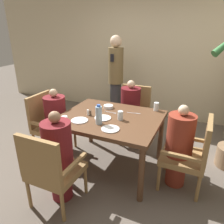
{
  "coord_description": "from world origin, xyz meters",
  "views": [
    {
      "loc": [
        1.11,
        -2.41,
        1.91
      ],
      "look_at": [
        0.0,
        0.05,
        0.81
      ],
      "focal_mm": 35.0,
      "sensor_mm": 36.0,
      "label": 1
    }
  ],
  "objects_px": {
    "diner_in_left_chair": "(56,121)",
    "plate_main_right": "(103,118)",
    "plate_main_left": "(80,120)",
    "glass_tall_mid": "(156,107)",
    "diner_in_near_chair": "(59,156)",
    "standing_host": "(116,77)",
    "bowl_small": "(108,107)",
    "plate_dessert_center": "(110,129)",
    "teacup_with_saucer": "(65,119)",
    "chair_near_corner": "(51,169)",
    "water_bottle": "(99,115)",
    "chair_left_side": "(49,122)",
    "diner_in_right_chair": "(179,146)",
    "chair_far_side": "(133,112)",
    "chair_right_side": "(191,152)",
    "diner_in_far_chair": "(130,111)",
    "glass_tall_near": "(120,115)"
  },
  "relations": [
    {
      "from": "chair_left_side",
      "to": "diner_in_near_chair",
      "type": "bearing_deg",
      "value": -44.98
    },
    {
      "from": "teacup_with_saucer",
      "to": "chair_left_side",
      "type": "bearing_deg",
      "value": 147.85
    },
    {
      "from": "chair_left_side",
      "to": "chair_far_side",
      "type": "xyz_separation_m",
      "value": [
        1.06,
        0.94,
        0.0
      ]
    },
    {
      "from": "plate_main_left",
      "to": "glass_tall_mid",
      "type": "relative_size",
      "value": 1.83
    },
    {
      "from": "chair_near_corner",
      "to": "plate_dessert_center",
      "type": "xyz_separation_m",
      "value": [
        0.42,
        0.6,
        0.28
      ]
    },
    {
      "from": "plate_main_left",
      "to": "glass_tall_near",
      "type": "distance_m",
      "value": 0.52
    },
    {
      "from": "diner_in_left_chair",
      "to": "water_bottle",
      "type": "bearing_deg",
      "value": -16.06
    },
    {
      "from": "bowl_small",
      "to": "glass_tall_mid",
      "type": "xyz_separation_m",
      "value": [
        0.66,
        0.19,
        0.04
      ]
    },
    {
      "from": "diner_in_right_chair",
      "to": "standing_host",
      "type": "xyz_separation_m",
      "value": [
        -1.49,
        1.52,
        0.37
      ]
    },
    {
      "from": "plate_main_left",
      "to": "diner_in_left_chair",
      "type": "bearing_deg",
      "value": 155.47
    },
    {
      "from": "diner_in_near_chair",
      "to": "plate_dessert_center",
      "type": "xyz_separation_m",
      "value": [
        0.42,
        0.46,
        0.21
      ]
    },
    {
      "from": "chair_left_side",
      "to": "diner_in_left_chair",
      "type": "distance_m",
      "value": 0.15
    },
    {
      "from": "glass_tall_mid",
      "to": "bowl_small",
      "type": "bearing_deg",
      "value": -163.94
    },
    {
      "from": "diner_in_far_chair",
      "to": "standing_host",
      "type": "bearing_deg",
      "value": 128.65
    },
    {
      "from": "chair_far_side",
      "to": "diner_in_far_chair",
      "type": "distance_m",
      "value": 0.16
    },
    {
      "from": "diner_in_left_chair",
      "to": "standing_host",
      "type": "distance_m",
      "value": 1.6
    },
    {
      "from": "diner_in_left_chair",
      "to": "chair_right_side",
      "type": "xyz_separation_m",
      "value": [
        1.97,
        -0.0,
        -0.04
      ]
    },
    {
      "from": "teacup_with_saucer",
      "to": "plate_main_right",
      "type": "bearing_deg",
      "value": 36.19
    },
    {
      "from": "teacup_with_saucer",
      "to": "chair_far_side",
      "type": "bearing_deg",
      "value": 70.58
    },
    {
      "from": "diner_in_near_chair",
      "to": "standing_host",
      "type": "xyz_separation_m",
      "value": [
        -0.32,
        2.31,
        0.36
      ]
    },
    {
      "from": "diner_in_far_chair",
      "to": "bowl_small",
      "type": "relative_size",
      "value": 7.74
    },
    {
      "from": "chair_near_corner",
      "to": "bowl_small",
      "type": "xyz_separation_m",
      "value": [
        0.1,
        1.23,
        0.29
      ]
    },
    {
      "from": "plate_dessert_center",
      "to": "teacup_with_saucer",
      "type": "xyz_separation_m",
      "value": [
        -0.62,
        -0.04,
        0.03
      ]
    },
    {
      "from": "chair_far_side",
      "to": "chair_right_side",
      "type": "distance_m",
      "value": 1.41
    },
    {
      "from": "plate_dessert_center",
      "to": "diner_in_near_chair",
      "type": "bearing_deg",
      "value": -132.29
    },
    {
      "from": "chair_far_side",
      "to": "diner_in_right_chair",
      "type": "distance_m",
      "value": 1.31
    },
    {
      "from": "standing_host",
      "to": "plate_main_left",
      "type": "bearing_deg",
      "value": -81.26
    },
    {
      "from": "diner_in_right_chair",
      "to": "plate_dessert_center",
      "type": "relative_size",
      "value": 4.97
    },
    {
      "from": "diner_in_left_chair",
      "to": "diner_in_right_chair",
      "type": "xyz_separation_m",
      "value": [
        1.82,
        0.0,
        0.02
      ]
    },
    {
      "from": "diner_in_far_chair",
      "to": "chair_near_corner",
      "type": "relative_size",
      "value": 1.17
    },
    {
      "from": "diner_in_left_chair",
      "to": "bowl_small",
      "type": "xyz_separation_m",
      "value": [
        0.75,
        0.29,
        0.25
      ]
    },
    {
      "from": "diner_in_near_chair",
      "to": "plate_main_right",
      "type": "xyz_separation_m",
      "value": [
        0.19,
        0.71,
        0.21
      ]
    },
    {
      "from": "teacup_with_saucer",
      "to": "chair_near_corner",
      "type": "bearing_deg",
      "value": -70.52
    },
    {
      "from": "diner_in_left_chair",
      "to": "plate_main_right",
      "type": "distance_m",
      "value": 0.88
    },
    {
      "from": "diner_in_left_chair",
      "to": "teacup_with_saucer",
      "type": "distance_m",
      "value": 0.64
    },
    {
      "from": "standing_host",
      "to": "diner_in_right_chair",
      "type": "bearing_deg",
      "value": -45.53
    },
    {
      "from": "chair_left_side",
      "to": "diner_in_far_chair",
      "type": "height_order",
      "value": "diner_in_far_chair"
    },
    {
      "from": "chair_left_side",
      "to": "diner_in_right_chair",
      "type": "relative_size",
      "value": 0.86
    },
    {
      "from": "diner_in_left_chair",
      "to": "chair_near_corner",
      "type": "bearing_deg",
      "value": -55.36
    },
    {
      "from": "diner_in_far_chair",
      "to": "chair_right_side",
      "type": "relative_size",
      "value": 1.17
    },
    {
      "from": "plate_main_left",
      "to": "plate_main_right",
      "type": "xyz_separation_m",
      "value": [
        0.23,
        0.19,
        0.0
      ]
    },
    {
      "from": "diner_in_far_chair",
      "to": "standing_host",
      "type": "distance_m",
      "value": 1.0
    },
    {
      "from": "chair_left_side",
      "to": "plate_main_left",
      "type": "bearing_deg",
      "value": -20.21
    },
    {
      "from": "glass_tall_near",
      "to": "glass_tall_mid",
      "type": "relative_size",
      "value": 1.0
    },
    {
      "from": "chair_right_side",
      "to": "standing_host",
      "type": "bearing_deg",
      "value": 137.13
    },
    {
      "from": "diner_in_near_chair",
      "to": "teacup_with_saucer",
      "type": "distance_m",
      "value": 0.52
    },
    {
      "from": "plate_main_left",
      "to": "bowl_small",
      "type": "height_order",
      "value": "bowl_small"
    },
    {
      "from": "glass_tall_mid",
      "to": "diner_in_near_chair",
      "type": "bearing_deg",
      "value": -120.81
    },
    {
      "from": "standing_host",
      "to": "glass_tall_mid",
      "type": "distance_m",
      "value": 1.5
    },
    {
      "from": "chair_left_side",
      "to": "glass_tall_mid",
      "type": "relative_size",
      "value": 7.88
    }
  ]
}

